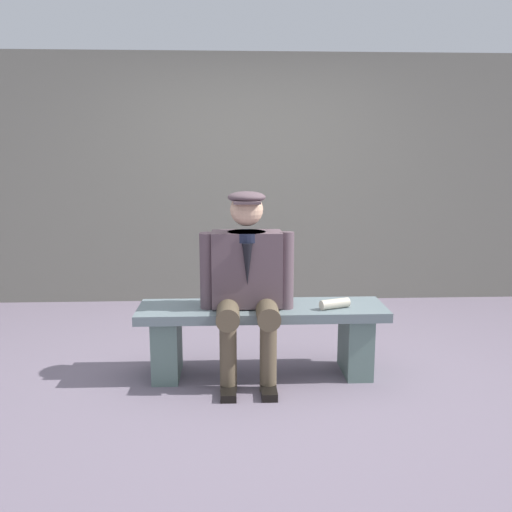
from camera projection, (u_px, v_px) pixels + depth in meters
The scene contains 5 objects.
ground_plane at pixel (262, 374), 3.86m from camera, with size 30.00×30.00×0.00m, color slate.
bench at pixel (262, 329), 3.80m from camera, with size 1.69×0.45×0.49m.
seated_man at pixel (247, 278), 3.66m from camera, with size 0.64×0.59×1.28m.
rolled_magazine at pixel (335, 304), 3.71m from camera, with size 0.07×0.07×0.21m, color beige.
stadium_wall at pixel (251, 180), 5.71m from camera, with size 12.00×0.24×2.50m, color gray.
Camera 1 is at (0.21, 3.64, 1.52)m, focal length 38.67 mm.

